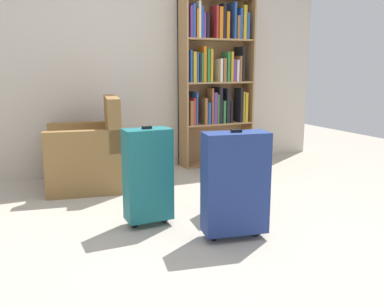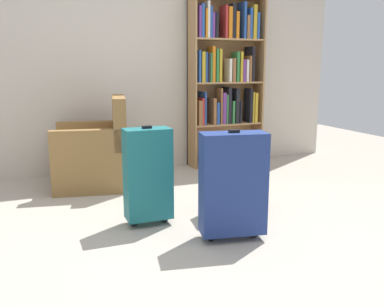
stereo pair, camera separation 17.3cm
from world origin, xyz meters
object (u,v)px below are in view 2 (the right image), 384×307
at_px(bookshelf, 225,74).
at_px(suitcase_navy_blue, 233,184).
at_px(armchair, 95,155).
at_px(suitcase_black, 239,177).
at_px(suitcase_teal, 148,174).
at_px(mug, 155,179).
at_px(storage_box, 230,162).

bearing_deg(bookshelf, suitcase_navy_blue, -114.24).
height_order(armchair, suitcase_navy_blue, armchair).
xyz_separation_m(suitcase_navy_blue, suitcase_black, (0.29, 0.47, -0.10)).
bearing_deg(armchair, suitcase_teal, -80.22).
distance_m(bookshelf, suitcase_black, 1.93).
height_order(bookshelf, armchair, bookshelf).
bearing_deg(bookshelf, mug, -152.48).
distance_m(suitcase_navy_blue, suitcase_teal, 0.68).
relative_size(suitcase_navy_blue, suitcase_teal, 1.02).
bearing_deg(suitcase_black, bookshelf, 68.19).
relative_size(bookshelf, suitcase_teal, 2.59).
relative_size(storage_box, suitcase_teal, 0.50).
xyz_separation_m(storage_box, suitcase_teal, (-1.32, -1.24, 0.29)).
distance_m(storage_box, suitcase_navy_blue, 1.95).
height_order(bookshelf, suitcase_navy_blue, bookshelf).
distance_m(storage_box, suitcase_black, 1.39).
height_order(bookshelf, suitcase_black, bookshelf).
distance_m(mug, suitcase_teal, 1.18).
xyz_separation_m(mug, suitcase_teal, (-0.37, -1.07, 0.35)).
bearing_deg(storage_box, armchair, -178.96).
bearing_deg(armchair, mug, -14.25).
xyz_separation_m(bookshelf, suitcase_black, (-0.65, -1.63, -0.80)).
bearing_deg(armchair, suitcase_black, -51.72).
xyz_separation_m(bookshelf, suitcase_navy_blue, (-0.95, -2.10, -0.70)).
xyz_separation_m(mug, suitcase_black, (0.39, -1.08, 0.26)).
relative_size(bookshelf, armchair, 2.20).
bearing_deg(storage_box, suitcase_teal, -136.84).
bearing_deg(suitcase_teal, armchair, 99.78).
xyz_separation_m(mug, storage_box, (0.95, 0.17, 0.06)).
xyz_separation_m(mug, suitcase_navy_blue, (0.10, -1.56, 0.35)).
distance_m(bookshelf, suitcase_teal, 2.26).
xyz_separation_m(armchair, suitcase_navy_blue, (0.68, -1.70, 0.09)).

